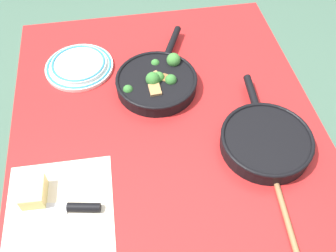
# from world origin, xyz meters

# --- Properties ---
(ground_plane) EXTENTS (14.00, 14.00, 0.00)m
(ground_plane) POSITION_xyz_m (0.00, 0.00, 0.00)
(ground_plane) COLOR #476B56
(dining_table_red) EXTENTS (1.20, 0.94, 0.77)m
(dining_table_red) POSITION_xyz_m (0.00, 0.00, 0.68)
(dining_table_red) COLOR red
(dining_table_red) RESTS_ON ground_plane
(skillet_broccoli) EXTENTS (0.40, 0.27, 0.08)m
(skillet_broccoli) POSITION_xyz_m (-0.19, -0.00, 0.79)
(skillet_broccoli) COLOR black
(skillet_broccoli) RESTS_ON dining_table_red
(skillet_eggs) EXTENTS (0.39, 0.26, 0.05)m
(skillet_eggs) POSITION_xyz_m (0.11, 0.27, 0.79)
(skillet_eggs) COLOR black
(skillet_eggs) RESTS_ON dining_table_red
(wooden_spoon) EXTENTS (0.40, 0.06, 0.02)m
(wooden_spoon) POSITION_xyz_m (0.25, 0.26, 0.77)
(wooden_spoon) COLOR #996B42
(wooden_spoon) RESTS_ON dining_table_red
(parchment_sheet) EXTENTS (0.31, 0.28, 0.00)m
(parchment_sheet) POSITION_xyz_m (0.22, -0.32, 0.77)
(parchment_sheet) COLOR beige
(parchment_sheet) RESTS_ON dining_table_red
(grater_knife) EXTENTS (0.07, 0.24, 0.02)m
(grater_knife) POSITION_xyz_m (0.21, -0.30, 0.77)
(grater_knife) COLOR silver
(grater_knife) RESTS_ON dining_table_red
(cheese_block) EXTENTS (0.08, 0.06, 0.05)m
(cheese_block) POSITION_xyz_m (0.16, -0.38, 0.79)
(cheese_block) COLOR #EFD67A
(cheese_block) RESTS_ON dining_table_red
(dinner_plate_stack) EXTENTS (0.23, 0.23, 0.03)m
(dinner_plate_stack) POSITION_xyz_m (-0.32, -0.26, 0.78)
(dinner_plate_stack) COLOR silver
(dinner_plate_stack) RESTS_ON dining_table_red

